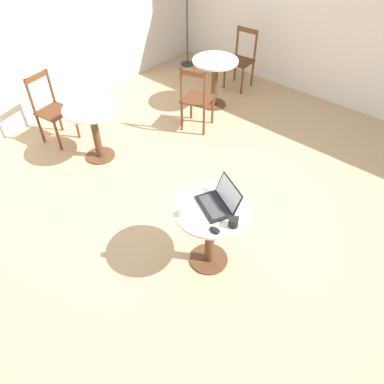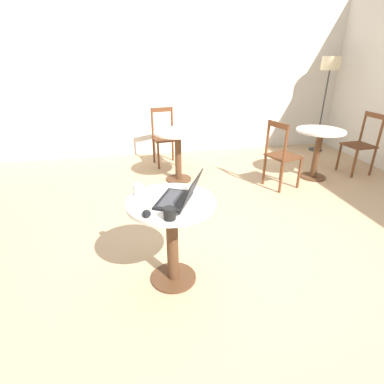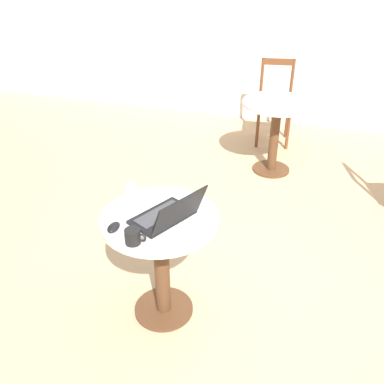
% 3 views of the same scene
% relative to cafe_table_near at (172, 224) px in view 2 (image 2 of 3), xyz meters
% --- Properties ---
extents(ground_plane, '(16.00, 16.00, 0.00)m').
position_rel_cafe_table_near_xyz_m(ground_plane, '(0.54, 0.36, -0.54)').
color(ground_plane, tan).
extents(wall_back, '(9.40, 0.06, 2.70)m').
position_rel_cafe_table_near_xyz_m(wall_back, '(0.54, 3.59, 0.81)').
color(wall_back, silver).
rests_on(wall_back, ground_plane).
extents(cafe_table_near, '(0.68, 0.68, 0.74)m').
position_rel_cafe_table_near_xyz_m(cafe_table_near, '(0.00, 0.00, 0.00)').
color(cafe_table_near, '#51331E').
rests_on(cafe_table_near, ground_plane).
extents(cafe_table_mid, '(0.68, 0.68, 0.74)m').
position_rel_cafe_table_near_xyz_m(cafe_table_mid, '(2.43, 1.85, 0.00)').
color(cafe_table_mid, '#51331E').
rests_on(cafe_table_mid, ground_plane).
extents(cafe_table_far, '(0.68, 0.68, 0.74)m').
position_rel_cafe_table_near_xyz_m(cafe_table_far, '(0.38, 2.17, 0.00)').
color(cafe_table_far, '#51331E').
rests_on(cafe_table_far, ground_plane).
extents(chair_mid_left, '(0.49, 0.49, 0.93)m').
position_rel_cafe_table_near_xyz_m(chair_mid_left, '(1.74, 1.64, -0.08)').
color(chair_mid_left, brown).
rests_on(chair_mid_left, ground_plane).
extents(chair_mid_right, '(0.42, 0.42, 0.93)m').
position_rel_cafe_table_near_xyz_m(chair_mid_right, '(3.22, 1.92, -0.08)').
color(chair_mid_right, brown).
rests_on(chair_mid_right, ground_plane).
extents(chair_far_back, '(0.44, 0.44, 0.93)m').
position_rel_cafe_table_near_xyz_m(chair_far_back, '(0.27, 2.93, -0.08)').
color(chair_far_back, brown).
rests_on(chair_far_back, ground_plane).
extents(floor_lamp, '(0.32, 0.32, 1.70)m').
position_rel_cafe_table_near_xyz_m(floor_lamp, '(3.29, 3.15, 0.93)').
color(floor_lamp, '#333333').
rests_on(floor_lamp, ground_plane).
extents(laptop, '(0.42, 0.45, 0.21)m').
position_rel_cafe_table_near_xyz_m(laptop, '(0.06, -0.03, 0.25)').
color(laptop, black).
rests_on(laptop, cafe_table_near).
extents(mouse, '(0.06, 0.10, 0.03)m').
position_rel_cafe_table_near_xyz_m(mouse, '(-0.19, -0.19, 0.22)').
color(mouse, black).
rests_on(mouse, cafe_table_near).
extents(mug, '(0.12, 0.08, 0.08)m').
position_rel_cafe_table_near_xyz_m(mug, '(-0.04, -0.27, 0.24)').
color(mug, black).
rests_on(mug, cafe_table_near).
extents(drinking_glass, '(0.07, 0.07, 0.09)m').
position_rel_cafe_table_near_xyz_m(drinking_glass, '(-0.24, 0.15, 0.25)').
color(drinking_glass, silver).
rests_on(drinking_glass, cafe_table_near).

